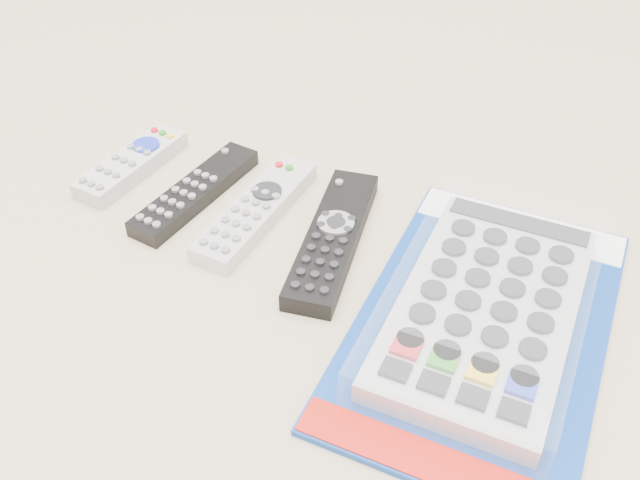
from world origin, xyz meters
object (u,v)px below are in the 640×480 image
at_px(remote_small_grey, 131,164).
at_px(remote_slim_black, 195,192).
at_px(remote_silver_dvd, 256,210).
at_px(jumbo_remote_packaged, 487,307).
at_px(remote_large_black, 333,238).

height_order(remote_small_grey, remote_slim_black, remote_small_grey).
bearing_deg(remote_small_grey, remote_slim_black, -2.53).
relative_size(remote_silver_dvd, jumbo_remote_packaged, 0.53).
bearing_deg(remote_slim_black, remote_silver_dvd, 5.74).
height_order(remote_slim_black, remote_silver_dvd, same).
relative_size(remote_large_black, jumbo_remote_packaged, 0.60).
bearing_deg(jumbo_remote_packaged, remote_large_black, 166.75).
distance_m(remote_slim_black, remote_large_black, 0.17).
distance_m(remote_small_grey, remote_large_black, 0.27).
height_order(remote_slim_black, jumbo_remote_packaged, jumbo_remote_packaged).
bearing_deg(remote_silver_dvd, remote_large_black, -2.05).
distance_m(remote_slim_black, remote_silver_dvd, 0.08).
distance_m(remote_large_black, jumbo_remote_packaged, 0.18).
relative_size(remote_slim_black, jumbo_remote_packaged, 0.51).
xyz_separation_m(remote_small_grey, remote_silver_dvd, (0.18, -0.02, -0.00)).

